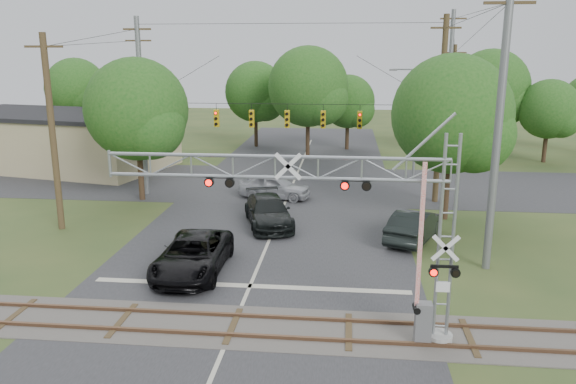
# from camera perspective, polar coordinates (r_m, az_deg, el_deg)

# --- Properties ---
(ground) EXTENTS (160.00, 160.00, 0.00)m
(ground) POSITION_cam_1_polar(r_m,az_deg,el_deg) (18.42, -6.88, -16.32)
(ground) COLOR #324821
(ground) RESTS_ON ground
(road_main) EXTENTS (14.00, 90.00, 0.02)m
(road_main) POSITION_cam_1_polar(r_m,az_deg,el_deg) (27.36, -2.28, -5.80)
(road_main) COLOR #2B2B2E
(road_main) RESTS_ON ground
(road_cross) EXTENTS (90.00, 12.00, 0.02)m
(road_cross) POSITION_cam_1_polar(r_m,az_deg,el_deg) (40.72, 0.51, 0.84)
(road_cross) COLOR #2B2B2E
(road_cross) RESTS_ON ground
(railroad_track) EXTENTS (90.00, 3.20, 0.17)m
(railroad_track) POSITION_cam_1_polar(r_m,az_deg,el_deg) (20.11, -5.61, -13.41)
(railroad_track) COLOR #524C47
(railroad_track) RESTS_ON ground
(crossing_gantry) EXTENTS (11.33, 0.88, 6.91)m
(crossing_gantry) POSITION_cam_1_polar(r_m,az_deg,el_deg) (17.81, 5.47, -2.14)
(crossing_gantry) COLOR #969691
(crossing_gantry) RESTS_ON ground
(traffic_signal_span) EXTENTS (19.34, 0.36, 11.50)m
(traffic_signal_span) POSITION_cam_1_polar(r_m,az_deg,el_deg) (35.77, 1.33, 8.14)
(traffic_signal_span) COLOR slate
(traffic_signal_span) RESTS_ON ground
(pickup_black) EXTENTS (2.73, 5.82, 1.61)m
(pickup_black) POSITION_cam_1_polar(r_m,az_deg,el_deg) (24.61, -9.65, -6.33)
(pickup_black) COLOR black
(pickup_black) RESTS_ON ground
(car_dark) EXTENTS (3.68, 5.89, 1.59)m
(car_dark) POSITION_cam_1_polar(r_m,az_deg,el_deg) (30.82, -2.02, -1.98)
(car_dark) COLOR black
(car_dark) RESTS_ON ground
(sedan_silver) EXTENTS (4.92, 2.71, 1.58)m
(sedan_silver) POSITION_cam_1_polar(r_m,az_deg,el_deg) (36.56, -1.36, 0.57)
(sedan_silver) COLOR #9D9FA5
(sedan_silver) RESTS_ON ground
(suv_dark) EXTENTS (3.43, 5.10, 1.59)m
(suv_dark) POSITION_cam_1_polar(r_m,az_deg,el_deg) (29.06, 12.70, -3.32)
(suv_dark) COLOR black
(suv_dark) RESTS_ON ground
(commercial_building) EXTENTS (20.89, 13.67, 4.50)m
(commercial_building) POSITION_cam_1_polar(r_m,az_deg,el_deg) (50.83, -22.80, 4.96)
(commercial_building) COLOR tan
(commercial_building) RESTS_ON ground
(streetlight) EXTENTS (2.21, 0.23, 8.27)m
(streetlight) POSITION_cam_1_polar(r_m,az_deg,el_deg) (42.98, 12.68, 7.44)
(streetlight) COLOR slate
(streetlight) RESTS_ON ground
(utility_poles) EXTENTS (26.94, 27.86, 12.52)m
(utility_poles) POSITION_cam_1_polar(r_m,az_deg,el_deg) (38.37, 4.38, 8.59)
(utility_poles) COLOR #43341F
(utility_poles) RESTS_ON ground
(treeline) EXTENTS (56.23, 30.92, 9.91)m
(treeline) POSITION_cam_1_polar(r_m,az_deg,el_deg) (48.50, 0.74, 9.74)
(treeline) COLOR #372719
(treeline) RESTS_ON ground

